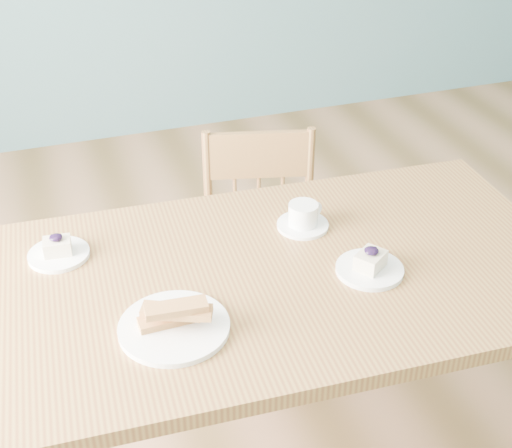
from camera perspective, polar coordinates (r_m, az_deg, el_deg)
The scene contains 7 objects.
room at distance 1.68m, azimuth 16.57°, elevation 15.73°, with size 5.01×5.01×2.71m.
dining_table at distance 1.82m, azimuth 2.78°, elevation -5.40°, with size 1.45×0.87×0.76m.
dining_chair at distance 2.40m, azimuth 0.45°, elevation -2.51°, with size 0.45×0.44×0.83m.
cheesecake_plate_near at distance 1.77m, azimuth 9.11°, elevation -3.31°, with size 0.17×0.17×0.07m.
cheesecake_plate_far at distance 1.87m, azimuth -15.54°, elevation -2.09°, with size 0.15×0.15×0.07m.
coffee_cup at distance 1.92m, azimuth 3.81°, elevation 0.55°, with size 0.14×0.14×0.07m.
biscotti_plate at distance 1.59m, azimuth -6.61°, elevation -7.72°, with size 0.25×0.25×0.08m.
Camera 1 is at (-0.94, -1.32, 1.80)m, focal length 50.00 mm.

